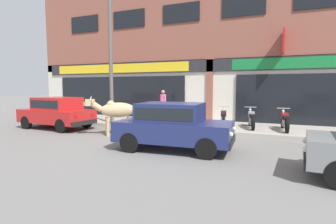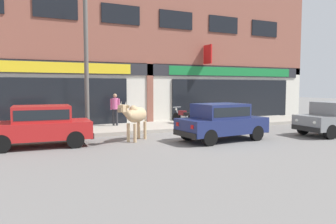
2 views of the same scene
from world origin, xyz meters
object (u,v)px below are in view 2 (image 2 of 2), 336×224
at_px(motorcycle_2, 225,115).
at_px(pedestrian, 115,106).
at_px(car_1, 221,120).
at_px(utility_pole, 86,60).
at_px(motorcycle_1, 203,116).
at_px(cow, 136,115).
at_px(car_2, 40,124).
at_px(motorcycle_0, 184,117).

relative_size(motorcycle_2, pedestrian, 1.13).
height_order(car_1, utility_pole, utility_pole).
distance_m(motorcycle_2, utility_pole, 8.27).
bearing_deg(motorcycle_2, motorcycle_1, 174.09).
relative_size(motorcycle_1, utility_pole, 0.29).
distance_m(cow, utility_pole, 3.23).
height_order(car_2, pedestrian, pedestrian).
bearing_deg(car_1, cow, 155.41).
bearing_deg(pedestrian, cow, -95.17).
bearing_deg(motorcycle_1, cow, -149.28).
distance_m(car_2, motorcycle_1, 8.85).
relative_size(car_2, motorcycle_1, 2.06).
height_order(cow, motorcycle_1, cow).
xyz_separation_m(car_2, pedestrian, (3.81, 3.60, 0.34)).
distance_m(motorcycle_2, pedestrian, 6.07).
bearing_deg(motorcycle_0, motorcycle_2, -2.38).
distance_m(cow, car_1, 3.37).
xyz_separation_m(car_1, motorcycle_2, (3.23, 4.22, -0.26)).
xyz_separation_m(car_2, motorcycle_0, (7.23, 2.64, -0.26)).
relative_size(car_2, motorcycle_0, 2.06).
xyz_separation_m(car_1, motorcycle_1, (1.91, 4.36, -0.26)).
distance_m(motorcycle_1, motorcycle_2, 1.33).
relative_size(cow, car_1, 0.47).
xyz_separation_m(motorcycle_0, pedestrian, (-3.42, 0.96, 0.60)).
height_order(cow, pedestrian, pedestrian).
bearing_deg(utility_pole, motorcycle_0, 11.73).
height_order(cow, motorcycle_2, cow).
bearing_deg(motorcycle_2, cow, -155.88).
bearing_deg(cow, motorcycle_1, 30.72).
distance_m(car_1, motorcycle_0, 4.39).
height_order(car_1, car_2, same).
bearing_deg(pedestrian, utility_pole, -131.71).
height_order(car_1, motorcycle_0, car_1).
bearing_deg(cow, utility_pole, 128.83).
xyz_separation_m(motorcycle_2, utility_pole, (-7.77, -0.98, 2.66)).
relative_size(cow, pedestrian, 1.08).
xyz_separation_m(cow, car_1, (3.06, -1.40, -0.19)).
relative_size(cow, motorcycle_0, 0.97).
relative_size(cow, utility_pole, 0.28).
bearing_deg(pedestrian, motorcycle_0, -15.75).
distance_m(motorcycle_1, utility_pole, 7.07).
distance_m(pedestrian, utility_pole, 3.44).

